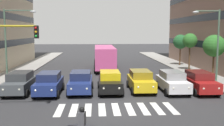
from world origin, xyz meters
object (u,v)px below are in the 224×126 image
Objects in this scene: car_1 at (172,81)px; street_tree_2 at (190,41)px; car_0 at (199,82)px; car_5 at (49,83)px; street_lamp_right at (11,38)px; street_tree_3 at (180,42)px; car_3 at (110,82)px; bus_behind_traffic at (104,55)px; street_tree_1 at (214,46)px; street_lamp_left at (214,40)px; car_6 at (20,83)px; car_2 at (141,81)px; car_4 at (81,82)px; motorcycle_with_rider at (81,126)px.

car_1 is 12.65m from street_tree_2.
car_0 is 12.26m from car_5.
street_lamp_right is 1.56× the size of street_tree_3.
street_tree_3 is at bearing -124.80° from car_3.
bus_behind_traffic is 1.52× the size of street_lamp_right.
street_tree_3 is at bearing -148.10° from street_lamp_right.
street_tree_1 is at bearing 138.53° from bus_behind_traffic.
car_1 is 0.66× the size of street_lamp_left.
car_0 and car_6 have the same top height.
car_2 is 17.99m from street_tree_3.
street_tree_1 is at bearing -125.22° from car_0.
street_lamp_right reaches higher than car_4.
street_lamp_left is 14.64m from street_tree_3.
street_lamp_left is (-1.94, -1.93, 3.39)m from car_0.
motorcycle_with_rider is (9.22, 8.99, -0.24)m from car_0.
car_1 is at bearing 177.90° from car_4.
car_0 is at bearing 177.93° from car_6.
car_6 is at bearing -0.35° from car_4.
car_4 reaches higher than motorcycle_with_rider.
car_5 is (10.05, 0.08, 0.00)m from car_1.
car_2 and car_3 have the same top height.
car_0 is 0.42× the size of bus_behind_traffic.
street_tree_1 is (-12.44, -13.55, 2.91)m from motorcycle_with_rider.
street_lamp_left is 18.36m from street_lamp_right.
car_6 is (7.29, -0.03, 0.00)m from car_3.
street_tree_3 reaches higher than bus_behind_traffic.
car_3 is 2.39m from car_4.
car_3 is (2.62, 0.28, 0.00)m from car_2.
car_0 and car_3 have the same top height.
car_3 is at bearing 6.07° from car_2.
street_tree_2 is at bearing -127.22° from car_2.
car_4 is at bearing 0.11° from car_3.
street_tree_2 is at bearing -144.29° from car_5.
street_tree_2 reaches higher than car_2.
car_2 is 9.22m from street_tree_1.
car_5 and car_6 have the same top height.
car_4 is 17.11m from street_tree_2.
bus_behind_traffic is at bearing -94.62° from motorcycle_with_rider.
car_1 and car_5 have the same top height.
car_6 is at bearing 12.71° from street_tree_1.
bus_behind_traffic is (-4.89, -13.78, 0.97)m from car_5.
street_tree_3 reaches higher than motorcycle_with_rider.
motorcycle_with_rider is (7.01, 9.21, -0.24)m from car_1.
car_0 is 7.38m from car_3.
car_5 is at bearing 7.18° from street_lamp_left.
car_6 reaches higher than motorcycle_with_rider.
street_tree_2 is at bearing -134.52° from car_3.
street_tree_3 reaches higher than car_6.
street_lamp_right is 1.49× the size of street_tree_2.
street_tree_2 is (-1.28, -9.34, -0.43)m from street_lamp_left.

